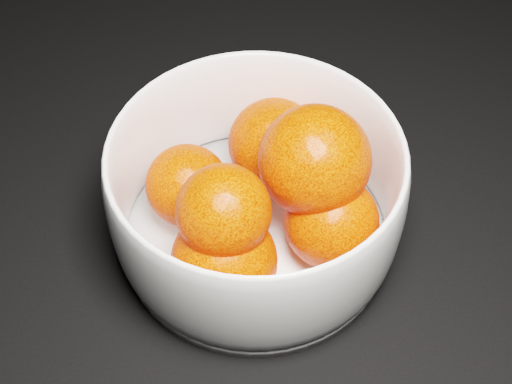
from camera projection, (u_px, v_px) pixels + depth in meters
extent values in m
cube|color=black|center=(335.00, 151.00, 0.57)|extent=(3.00, 3.00, 0.00)
cylinder|color=white|center=(256.00, 235.00, 0.51)|extent=(0.19, 0.19, 0.01)
sphere|color=#F93907|center=(274.00, 144.00, 0.52)|extent=(0.07, 0.07, 0.07)
sphere|color=#F93907|center=(187.00, 186.00, 0.49)|extent=(0.06, 0.06, 0.06)
sphere|color=#F93907|center=(224.00, 261.00, 0.45)|extent=(0.07, 0.07, 0.07)
sphere|color=#F93907|center=(331.00, 222.00, 0.47)|extent=(0.06, 0.06, 0.06)
sphere|color=#F93907|center=(224.00, 211.00, 0.43)|extent=(0.06, 0.06, 0.06)
sphere|color=#F93907|center=(315.00, 161.00, 0.46)|extent=(0.07, 0.07, 0.07)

